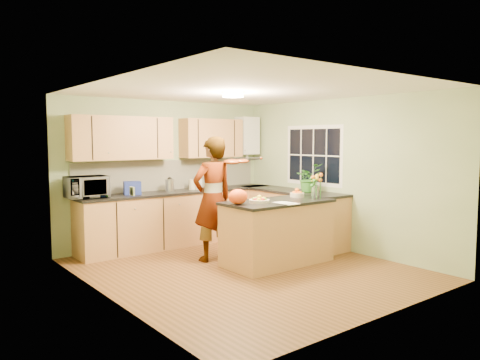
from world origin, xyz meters
TOP-DOWN VIEW (x-y plane):
  - floor at (0.00, 0.00)m, footprint 4.50×4.50m
  - ceiling at (0.00, 0.00)m, footprint 4.00×4.50m
  - wall_back at (0.00, 2.25)m, footprint 4.00×0.02m
  - wall_front at (0.00, -2.25)m, footprint 4.00×0.02m
  - wall_left at (-2.00, 0.00)m, footprint 0.02×4.50m
  - wall_right at (2.00, 0.00)m, footprint 0.02×4.50m
  - back_counter at (0.10, 1.95)m, footprint 3.64×0.62m
  - right_counter at (1.70, 0.85)m, footprint 0.62×2.24m
  - splashback at (0.10, 2.23)m, footprint 3.60×0.02m
  - upper_cabinets at (-0.18, 2.08)m, footprint 3.20×0.34m
  - boiler at (1.70, 2.09)m, footprint 0.40×0.30m
  - window_right at (1.99, 0.60)m, footprint 0.01×1.30m
  - light_switch at (-1.99, -0.60)m, footprint 0.02×0.09m
  - ceiling_lamp at (0.00, 0.30)m, footprint 0.30×0.30m
  - peninsula_island at (0.57, -0.03)m, footprint 1.63×0.83m
  - fruit_dish at (0.22, -0.03)m, footprint 0.29×0.29m
  - orange_bowl at (1.12, 0.12)m, footprint 0.22×0.22m
  - flower_vase at (1.17, -0.21)m, footprint 0.24×0.24m
  - orange_bag at (-0.13, 0.02)m, footprint 0.29×0.24m
  - papers at (0.47, -0.33)m, footprint 0.23×0.31m
  - violinist at (-0.07, 0.71)m, footprint 0.69×0.45m
  - violin at (0.13, 0.49)m, footprint 0.63×0.54m
  - microwave at (-1.54, 1.96)m, footprint 0.60×0.41m
  - blue_box at (-0.80, 1.95)m, footprint 0.31×0.26m
  - kettle at (-0.10, 1.96)m, footprint 0.15×0.15m
  - jar_cream at (0.36, 1.99)m, footprint 0.15×0.15m
  - jar_white at (0.46, 1.92)m, footprint 0.16×0.16m
  - potted_plant at (1.70, 0.43)m, footprint 0.44×0.38m

SIDE VIEW (x-z plane):
  - floor at x=0.00m, z-range 0.00..0.00m
  - peninsula_island at x=0.57m, z-range 0.00..0.94m
  - back_counter at x=0.10m, z-range 0.00..0.94m
  - right_counter at x=1.70m, z-range 0.00..0.94m
  - violinist at x=-0.07m, z-range 0.00..1.87m
  - papers at x=0.47m, z-range 0.93..0.95m
  - fruit_dish at x=0.22m, z-range 0.92..1.03m
  - orange_bowl at x=1.12m, z-range 0.92..1.05m
  - jar_cream at x=0.36m, z-range 0.94..1.12m
  - jar_white at x=0.46m, z-range 0.94..1.13m
  - orange_bag at x=-0.13m, z-range 0.93..1.15m
  - blue_box at x=-0.80m, z-range 0.94..1.15m
  - kettle at x=-0.10m, z-range 0.91..1.20m
  - microwave at x=-1.54m, z-range 0.94..1.27m
  - potted_plant at x=1.70m, z-range 0.94..1.42m
  - splashback at x=0.10m, z-range 0.94..1.46m
  - flower_vase at x=1.17m, z-range 1.01..1.45m
  - wall_back at x=0.00m, z-range 0.00..2.50m
  - wall_front at x=0.00m, z-range 0.00..2.50m
  - wall_left at x=-2.00m, z-range 0.00..2.50m
  - wall_right at x=2.00m, z-range 0.00..2.50m
  - light_switch at x=-1.99m, z-range 1.26..1.34m
  - violin at x=0.13m, z-range 1.42..1.58m
  - window_right at x=1.99m, z-range 1.02..2.08m
  - upper_cabinets at x=-0.18m, z-range 1.50..2.20m
  - boiler at x=1.70m, z-range 1.47..2.33m
  - ceiling_lamp at x=0.00m, z-range 2.43..2.50m
  - ceiling at x=0.00m, z-range 2.49..2.51m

